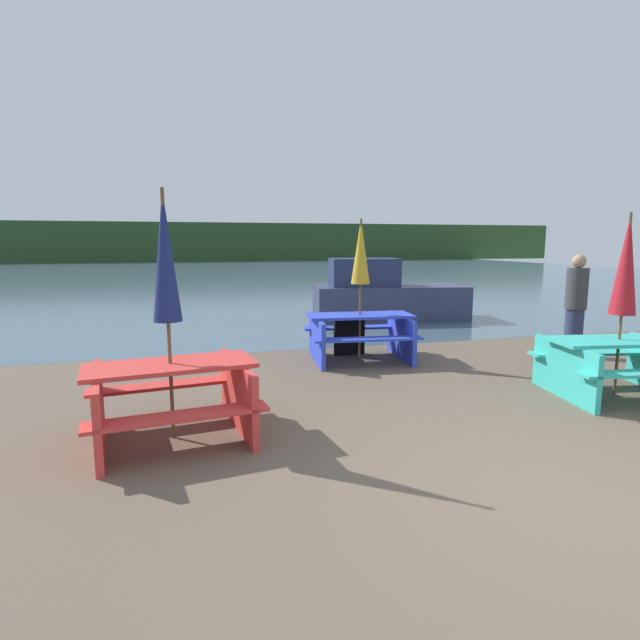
{
  "coord_description": "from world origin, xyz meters",
  "views": [
    {
      "loc": [
        -2.71,
        -2.96,
        1.97
      ],
      "look_at": [
        -0.88,
        3.99,
        0.85
      ],
      "focal_mm": 28.0,
      "sensor_mm": 36.0,
      "label": 1
    }
  ],
  "objects_px": {
    "picnic_table_teal": "(617,362)",
    "person": "(575,306)",
    "picnic_table_blue": "(360,332)",
    "umbrella_navy": "(165,258)",
    "boat": "(384,296)",
    "signboard": "(349,334)",
    "picnic_table_red": "(172,394)",
    "umbrella_crimson": "(626,265)",
    "umbrella_gold": "(361,253)"
  },
  "relations": [
    {
      "from": "umbrella_gold",
      "to": "picnic_table_blue",
      "type": "bearing_deg",
      "value": 180.0
    },
    {
      "from": "picnic_table_red",
      "to": "picnic_table_blue",
      "type": "bearing_deg",
      "value": 43.02
    },
    {
      "from": "picnic_table_teal",
      "to": "boat",
      "type": "height_order",
      "value": "boat"
    },
    {
      "from": "umbrella_gold",
      "to": "signboard",
      "type": "height_order",
      "value": "umbrella_gold"
    },
    {
      "from": "picnic_table_red",
      "to": "person",
      "type": "relative_size",
      "value": 1.03
    },
    {
      "from": "picnic_table_red",
      "to": "picnic_table_teal",
      "type": "distance_m",
      "value": 5.51
    },
    {
      "from": "umbrella_navy",
      "to": "signboard",
      "type": "relative_size",
      "value": 3.32
    },
    {
      "from": "umbrella_gold",
      "to": "umbrella_navy",
      "type": "bearing_deg",
      "value": -136.98
    },
    {
      "from": "picnic_table_blue",
      "to": "umbrella_crimson",
      "type": "relative_size",
      "value": 0.8
    },
    {
      "from": "umbrella_navy",
      "to": "person",
      "type": "relative_size",
      "value": 1.41
    },
    {
      "from": "umbrella_navy",
      "to": "signboard",
      "type": "bearing_deg",
      "value": 47.44
    },
    {
      "from": "umbrella_crimson",
      "to": "person",
      "type": "relative_size",
      "value": 1.32
    },
    {
      "from": "person",
      "to": "umbrella_gold",
      "type": "bearing_deg",
      "value": 169.39
    },
    {
      "from": "picnic_table_teal",
      "to": "boat",
      "type": "bearing_deg",
      "value": 93.52
    },
    {
      "from": "picnic_table_blue",
      "to": "umbrella_navy",
      "type": "distance_m",
      "value": 4.28
    },
    {
      "from": "umbrella_crimson",
      "to": "boat",
      "type": "xyz_separation_m",
      "value": [
        -0.42,
        6.9,
        -1.1
      ]
    },
    {
      "from": "umbrella_navy",
      "to": "picnic_table_blue",
      "type": "bearing_deg",
      "value": 43.02
    },
    {
      "from": "picnic_table_teal",
      "to": "boat",
      "type": "distance_m",
      "value": 6.91
    },
    {
      "from": "picnic_table_blue",
      "to": "person",
      "type": "distance_m",
      "value": 3.78
    },
    {
      "from": "picnic_table_red",
      "to": "boat",
      "type": "distance_m",
      "value": 8.58
    },
    {
      "from": "picnic_table_red",
      "to": "picnic_table_teal",
      "type": "height_order",
      "value": "picnic_table_red"
    },
    {
      "from": "umbrella_navy",
      "to": "umbrella_gold",
      "type": "bearing_deg",
      "value": 43.02
    },
    {
      "from": "picnic_table_red",
      "to": "boat",
      "type": "height_order",
      "value": "boat"
    },
    {
      "from": "umbrella_navy",
      "to": "picnic_table_teal",
      "type": "bearing_deg",
      "value": 0.15
    },
    {
      "from": "picnic_table_teal",
      "to": "picnic_table_blue",
      "type": "height_order",
      "value": "picnic_table_blue"
    },
    {
      "from": "picnic_table_teal",
      "to": "person",
      "type": "distance_m",
      "value": 2.4
    },
    {
      "from": "boat",
      "to": "person",
      "type": "height_order",
      "value": "person"
    },
    {
      "from": "picnic_table_teal",
      "to": "umbrella_gold",
      "type": "distance_m",
      "value": 3.99
    },
    {
      "from": "boat",
      "to": "picnic_table_blue",
      "type": "bearing_deg",
      "value": -109.16
    },
    {
      "from": "picnic_table_red",
      "to": "signboard",
      "type": "height_order",
      "value": "picnic_table_red"
    },
    {
      "from": "picnic_table_red",
      "to": "signboard",
      "type": "distance_m",
      "value": 4.32
    },
    {
      "from": "umbrella_gold",
      "to": "signboard",
      "type": "relative_size",
      "value": 3.14
    },
    {
      "from": "umbrella_crimson",
      "to": "signboard",
      "type": "xyz_separation_m",
      "value": [
        -2.59,
        3.17,
        -1.32
      ]
    },
    {
      "from": "picnic_table_red",
      "to": "umbrella_navy",
      "type": "bearing_deg",
      "value": -90.0
    },
    {
      "from": "picnic_table_teal",
      "to": "umbrella_crimson",
      "type": "distance_m",
      "value": 1.24
    },
    {
      "from": "umbrella_crimson",
      "to": "signboard",
      "type": "bearing_deg",
      "value": 129.32
    },
    {
      "from": "picnic_table_blue",
      "to": "umbrella_navy",
      "type": "bearing_deg",
      "value": -136.98
    },
    {
      "from": "boat",
      "to": "person",
      "type": "bearing_deg",
      "value": -63.99
    },
    {
      "from": "picnic_table_blue",
      "to": "umbrella_crimson",
      "type": "xyz_separation_m",
      "value": [
        2.54,
        -2.75,
        1.22
      ]
    },
    {
      "from": "picnic_table_teal",
      "to": "signboard",
      "type": "height_order",
      "value": "signboard"
    },
    {
      "from": "person",
      "to": "picnic_table_blue",
      "type": "bearing_deg",
      "value": 169.39
    },
    {
      "from": "umbrella_navy",
      "to": "signboard",
      "type": "height_order",
      "value": "umbrella_navy"
    },
    {
      "from": "picnic_table_teal",
      "to": "umbrella_navy",
      "type": "bearing_deg",
      "value": -179.85
    },
    {
      "from": "umbrella_crimson",
      "to": "picnic_table_red",
      "type": "bearing_deg",
      "value": -179.85
    },
    {
      "from": "boat",
      "to": "signboard",
      "type": "xyz_separation_m",
      "value": [
        -2.17,
        -3.73,
        -0.22
      ]
    },
    {
      "from": "picnic_table_blue",
      "to": "boat",
      "type": "xyz_separation_m",
      "value": [
        2.12,
        4.14,
        0.12
      ]
    },
    {
      "from": "picnic_table_blue",
      "to": "umbrella_navy",
      "type": "relative_size",
      "value": 0.75
    },
    {
      "from": "umbrella_crimson",
      "to": "picnic_table_blue",
      "type": "bearing_deg",
      "value": 132.72
    },
    {
      "from": "signboard",
      "to": "boat",
      "type": "bearing_deg",
      "value": 59.83
    },
    {
      "from": "boat",
      "to": "signboard",
      "type": "bearing_deg",
      "value": -112.22
    }
  ]
}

